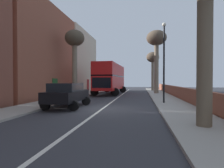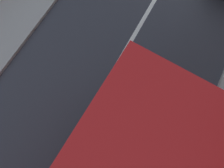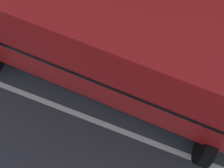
{
  "view_description": "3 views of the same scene",
  "coord_description": "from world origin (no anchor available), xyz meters",
  "views": [
    {
      "loc": [
        2.53,
        -11.78,
        1.86
      ],
      "look_at": [
        -0.89,
        9.26,
        1.47
      ],
      "focal_mm": 28.86,
      "sensor_mm": 36.0,
      "label": 1
    },
    {
      "loc": [
        -0.9,
        8.78,
        5.71
      ],
      "look_at": [
        -0.4,
        7.87,
        1.65
      ],
      "focal_mm": 25.77,
      "sensor_mm": 36.0,
      "label": 2
    },
    {
      "loc": [
        0.84,
        14.0,
        6.81
      ],
      "look_at": [
        -0.63,
        13.44,
        2.13
      ],
      "focal_mm": 35.86,
      "sensor_mm": 36.0,
      "label": 3
    }
  ],
  "objects": []
}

